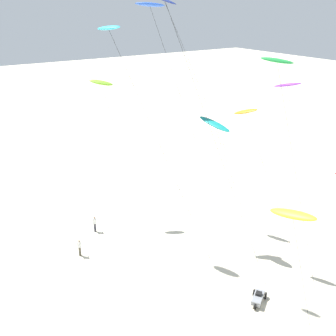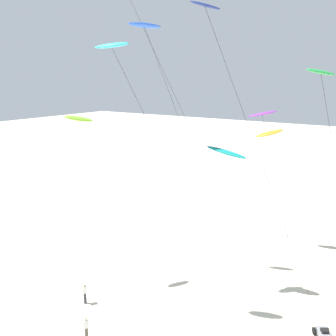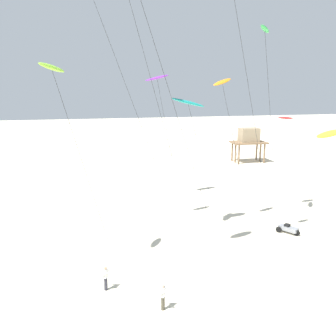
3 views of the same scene
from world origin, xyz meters
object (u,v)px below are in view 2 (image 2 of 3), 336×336
Objects in this scene: kite_orange at (271,137)px; kite_green at (322,77)px; kite_lime at (79,120)px; kite_flyer_nearest at (86,328)px; beach_buggy at (325,336)px; kite_navy at (211,22)px; kite_flyer_middle at (85,293)px; kite_cyan at (113,49)px; kite_purple at (263,115)px; kite_blue at (146,29)px; kite_teal at (227,153)px.

kite_green reaches higher than kite_orange.
kite_flyer_nearest is at bearing -44.70° from kite_lime.
beach_buggy is (19.28, 3.08, -13.59)m from kite_lime.
beach_buggy is (7.65, 2.99, -20.15)m from kite_navy.
kite_flyer_middle is at bearing -161.91° from kite_navy.
kite_green is at bearing 29.00° from kite_cyan.
kite_cyan is 11.84× the size of kite_flyer_nearest.
kite_cyan reaches higher than kite_flyer_middle.
kite_purple reaches higher than beach_buggy.
beach_buggy is at bearing 21.33° from kite_navy.
kite_flyer_nearest is at bearing -100.45° from kite_purple.
kite_purple reaches higher than kite_flyer_nearest.
kite_purple is at bearing 79.55° from kite_flyer_nearest.
kite_flyer_middle is (-14.42, -8.12, -16.51)m from kite_green.
kite_navy is at bearing -21.10° from kite_blue.
kite_lime reaches higher than kite_flyer_nearest.
kite_green is at bearing 43.65° from kite_navy.
kite_navy reaches higher than kite_cyan.
kite_teal reaches higher than kite_flyer_nearest.
kite_flyer_middle is 0.82× the size of beach_buggy.
kite_navy is at bearing -77.77° from kite_teal.
kite_flyer_nearest is (0.72, -4.42, -18.34)m from kite_cyan.
kite_orange is at bearing -66.20° from kite_purple.
kite_lime is at bearing -122.62° from kite_purple.
kite_orange is 6.78× the size of beach_buggy.
kite_blue reaches higher than kite_orange.
kite_blue is (-4.92, -12.37, 7.14)m from kite_purple.
kite_flyer_nearest is at bearing -42.64° from kite_flyer_middle.
kite_navy is at bearing 12.49° from kite_cyan.
kite_cyan reaches higher than beach_buggy.
kite_navy is at bearing 18.09° from kite_flyer_middle.
kite_orange is at bearing 23.65° from kite_lime.
kite_cyan is 9.71× the size of beach_buggy.
kite_navy is 13.09× the size of kite_flyer_nearest.
kite_teal is at bearing 102.23° from kite_navy.
beach_buggy is at bearing 1.32° from kite_blue.
kite_cyan is at bearing -85.17° from kite_blue.
kite_purple is 0.79× the size of kite_green.
kite_orange is 5.51m from kite_green.
kite_navy is (6.87, -2.65, -0.34)m from kite_blue.
kite_purple is 8.58× the size of kite_flyer_nearest.
kite_navy is at bearing -158.67° from beach_buggy.
kite_flyer_nearest is at bearing -112.36° from kite_teal.
kite_orange is at bearing 8.77° from kite_teal.
kite_flyer_middle is at bearing -141.36° from kite_orange.
kite_navy is 21.34m from kite_flyer_nearest.
kite_orange is at bearing 56.20° from kite_flyer_nearest.
kite_orange is (8.60, 7.35, -6.13)m from kite_cyan.
kite_flyer_middle is (-11.06, -8.84, -12.21)m from kite_orange.
kite_purple is 9.90m from kite_teal.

